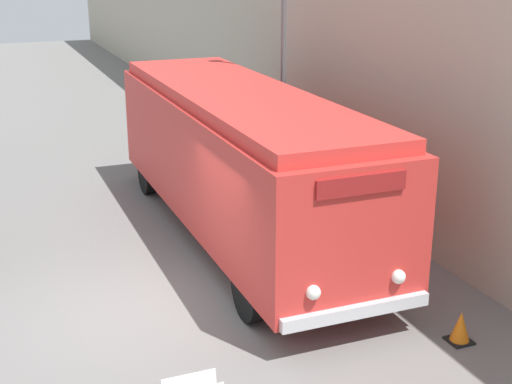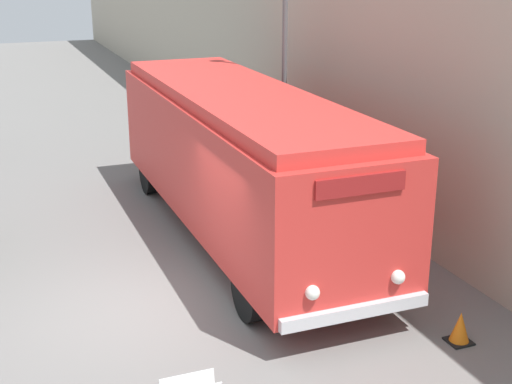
{
  "view_description": "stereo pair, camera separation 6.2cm",
  "coord_description": "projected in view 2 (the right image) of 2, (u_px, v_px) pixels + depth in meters",
  "views": [
    {
      "loc": [
        -2.22,
        -10.53,
        5.62
      ],
      "look_at": [
        2.02,
        0.1,
        1.79
      ],
      "focal_mm": 50.0,
      "sensor_mm": 36.0,
      "label": 1
    },
    {
      "loc": [
        -2.17,
        -10.56,
        5.62
      ],
      "look_at": [
        2.02,
        0.1,
        1.79
      ],
      "focal_mm": 50.0,
      "sensor_mm": 36.0,
      "label": 2
    }
  ],
  "objects": [
    {
      "name": "building_wall_right",
      "position": [
        252.0,
        23.0,
        21.52
      ],
      "size": [
        0.3,
        60.0,
        7.27
      ],
      "color": "#B2A893",
      "rests_on": "ground_plane"
    },
    {
      "name": "ground_plane",
      "position": [
        146.0,
        309.0,
        11.85
      ],
      "size": [
        80.0,
        80.0,
        0.0
      ],
      "primitive_type": "plane",
      "color": "slate"
    },
    {
      "name": "vintage_bus",
      "position": [
        240.0,
        155.0,
        14.43
      ],
      "size": [
        2.56,
        9.86,
        3.07
      ],
      "color": "black",
      "rests_on": "ground_plane"
    },
    {
      "name": "traffic_cone",
      "position": [
        460.0,
        328.0,
        10.78
      ],
      "size": [
        0.36,
        0.36,
        0.5
      ],
      "color": "black",
      "rests_on": "ground_plane"
    }
  ]
}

